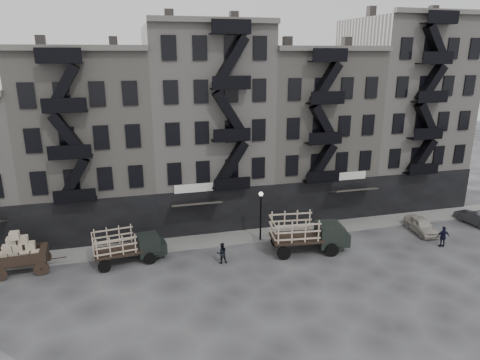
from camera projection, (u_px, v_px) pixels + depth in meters
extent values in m
plane|color=#38383A|center=(232.00, 260.00, 31.94)|extent=(140.00, 140.00, 0.00)
cube|color=slate|center=(222.00, 239.00, 35.39)|extent=(55.00, 2.50, 0.15)
cube|color=gray|center=(91.00, 142.00, 36.59)|extent=(10.00, 10.00, 15.00)
cube|color=black|center=(94.00, 223.00, 33.59)|extent=(10.00, 0.35, 4.00)
cube|color=#595651|center=(75.00, 48.00, 29.61)|extent=(10.00, 0.50, 0.40)
cube|color=#4C4744|center=(40.00, 43.00, 33.53)|extent=(0.70, 0.70, 1.20)
cube|color=#4C4744|center=(113.00, 43.00, 34.88)|extent=(0.70, 0.70, 1.20)
cube|color=#9E9991|center=(206.00, 126.00, 38.76)|extent=(10.00, 10.00, 17.00)
cube|color=black|center=(218.00, 212.00, 36.04)|extent=(10.00, 0.35, 4.00)
cube|color=#595651|center=(215.00, 20.00, 31.49)|extent=(10.00, 0.50, 0.40)
cube|color=#4C4744|center=(167.00, 18.00, 35.41)|extent=(0.70, 0.70, 1.20)
cube|color=#4C4744|center=(232.00, 19.00, 36.75)|extent=(0.70, 0.70, 1.20)
cube|color=gray|center=(307.00, 132.00, 41.50)|extent=(10.00, 10.00, 15.00)
cube|color=black|center=(326.00, 201.00, 38.50)|extent=(10.00, 0.35, 4.00)
cube|color=#595651|center=(337.00, 48.00, 34.51)|extent=(10.00, 0.50, 0.40)
cube|color=#4C4744|center=(280.00, 44.00, 38.43)|extent=(0.70, 0.70, 1.20)
cube|color=#4C4744|center=(336.00, 44.00, 39.78)|extent=(0.70, 0.70, 1.20)
cube|color=#9E9991|center=(399.00, 112.00, 43.52)|extent=(10.00, 10.00, 18.00)
cube|color=black|center=(422.00, 192.00, 40.95)|extent=(10.00, 0.35, 4.00)
cube|color=#595651|center=(447.00, 11.00, 36.10)|extent=(10.00, 0.50, 0.40)
cube|color=#4C4744|center=(382.00, 11.00, 40.02)|extent=(0.70, 0.70, 1.20)
cube|color=#4C4744|center=(432.00, 12.00, 41.37)|extent=(0.70, 0.70, 1.20)
cylinder|color=black|center=(261.00, 219.00, 34.51)|extent=(0.14, 0.14, 4.00)
sphere|color=silver|center=(261.00, 194.00, 33.91)|extent=(0.36, 0.36, 0.36)
cube|color=black|center=(22.00, 260.00, 29.92)|extent=(3.50, 2.01, 0.19)
cylinder|color=black|center=(4.00, 262.00, 30.49)|extent=(1.04, 0.16, 1.03)
cylinder|color=black|center=(41.00, 269.00, 29.59)|extent=(1.04, 0.16, 1.03)
cylinder|color=black|center=(44.00, 257.00, 31.29)|extent=(1.04, 0.16, 1.03)
cube|color=black|center=(44.00, 252.00, 30.27)|extent=(0.57, 1.53, 0.75)
cube|color=black|center=(118.00, 251.00, 31.12)|extent=(3.53, 2.35, 0.17)
cube|color=black|center=(148.00, 245.00, 31.90)|extent=(1.77, 1.93, 1.46)
cube|color=black|center=(160.00, 246.00, 32.30)|extent=(0.96, 1.55, 0.87)
cylinder|color=black|center=(150.00, 259.00, 31.20)|extent=(0.89, 0.32, 0.87)
cylinder|color=black|center=(145.00, 248.00, 32.92)|extent=(0.89, 0.32, 0.87)
cylinder|color=black|center=(104.00, 267.00, 30.04)|extent=(0.89, 0.32, 0.87)
cylinder|color=black|center=(102.00, 255.00, 31.76)|extent=(0.89, 0.32, 0.87)
cube|color=black|center=(296.00, 238.00, 32.93)|extent=(4.08, 2.69, 0.20)
cube|color=black|center=(329.00, 234.00, 33.25)|extent=(2.03, 2.23, 1.70)
cube|color=black|center=(341.00, 237.00, 33.49)|extent=(1.09, 1.79, 1.02)
cylinder|color=black|center=(332.00, 250.00, 32.39)|extent=(1.04, 0.36, 1.02)
cylinder|color=black|center=(322.00, 238.00, 34.54)|extent=(1.04, 0.36, 1.02)
cylinder|color=black|center=(284.00, 253.00, 31.88)|extent=(1.04, 0.36, 1.02)
cylinder|color=black|center=(277.00, 241.00, 34.02)|extent=(1.04, 0.36, 1.02)
imported|color=#B2ABA0|center=(421.00, 225.00, 36.69)|extent=(1.95, 3.95, 1.30)
imported|color=#29292C|center=(476.00, 218.00, 38.37)|extent=(1.81, 3.97, 1.26)
imported|color=black|center=(222.00, 253.00, 31.29)|extent=(0.77, 0.61, 1.58)
imported|color=black|center=(443.00, 237.00, 33.86)|extent=(1.08, 0.62, 1.74)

